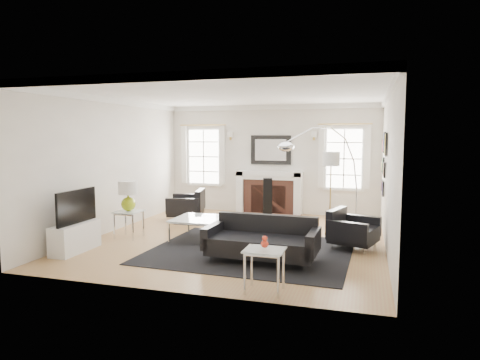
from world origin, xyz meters
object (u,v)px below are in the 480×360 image
(gourd_lamp, at_px, (128,194))
(arc_floor_lamp, at_px, (323,174))
(fireplace, at_px, (269,193))
(armchair_left, at_px, (188,206))
(armchair_right, at_px, (351,230))
(coffee_table, at_px, (201,220))
(sofa, at_px, (263,241))

(gourd_lamp, height_order, arc_floor_lamp, arc_floor_lamp)
(fireplace, relative_size, armchair_left, 1.63)
(arc_floor_lamp, bearing_deg, armchair_right, -58.52)
(coffee_table, xyz_separation_m, gourd_lamp, (-1.44, -0.21, 0.47))
(sofa, relative_size, armchair_left, 1.74)
(armchair_right, bearing_deg, gourd_lamp, -174.06)
(armchair_left, xyz_separation_m, gourd_lamp, (-0.40, -2.02, 0.54))
(coffee_table, bearing_deg, gourd_lamp, -171.85)
(fireplace, distance_m, gourd_lamp, 3.94)
(fireplace, height_order, coffee_table, fireplace)
(fireplace, height_order, gourd_lamp, gourd_lamp)
(fireplace, bearing_deg, coffee_table, -101.91)
(armchair_left, xyz_separation_m, arc_floor_lamp, (3.23, -0.58, 0.90))
(sofa, xyz_separation_m, gourd_lamp, (-2.90, 0.77, 0.56))
(armchair_left, distance_m, armchair_right, 4.15)
(coffee_table, bearing_deg, arc_floor_lamp, 29.33)
(armchair_left, bearing_deg, armchair_right, -22.35)
(sofa, relative_size, gourd_lamp, 3.04)
(arc_floor_lamp, bearing_deg, coffee_table, -150.67)
(armchair_left, relative_size, arc_floor_lamp, 0.46)
(sofa, height_order, coffee_table, sofa)
(armchair_left, relative_size, armchair_right, 1.01)
(fireplace, height_order, armchair_right, fireplace)
(armchair_left, bearing_deg, sofa, -48.17)
(sofa, xyz_separation_m, arc_floor_lamp, (0.73, 2.21, 0.92))
(armchair_left, height_order, gourd_lamp, gourd_lamp)
(armchair_right, distance_m, arc_floor_lamp, 1.48)
(coffee_table, xyz_separation_m, arc_floor_lamp, (2.19, 1.23, 0.83))
(armchair_left, relative_size, coffee_table, 1.06)
(fireplace, xyz_separation_m, sofa, (0.81, -4.09, -0.23))
(fireplace, distance_m, arc_floor_lamp, 2.52)
(armchair_left, xyz_separation_m, coffee_table, (1.04, -1.81, 0.07))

